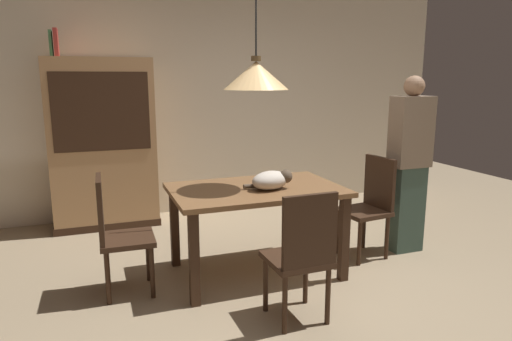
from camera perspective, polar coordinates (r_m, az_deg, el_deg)
The scene contains 12 objects.
ground at distance 3.62m, azimuth 5.01°, elevation -15.56°, with size 10.00×10.00×0.00m, color #998466.
back_wall at distance 5.73m, azimuth -6.21°, elevation 9.55°, with size 6.40×0.10×2.90m, color beige.
dining_table at distance 3.81m, azimuth 0.00°, elevation -3.61°, with size 1.40×0.90×0.75m.
chair_left_side at distance 3.64m, azimuth -17.06°, elevation -7.14°, with size 0.41×0.41×0.93m.
chair_right_side at distance 4.36m, azimuth 14.04°, elevation -3.87°, with size 0.44×0.44×0.93m.
chair_near_front at distance 3.09m, azimuth 5.76°, elevation -10.08°, with size 0.41×0.41×0.93m.
cat_sleeping at distance 3.72m, azimuth 1.97°, elevation -1.18°, with size 0.41×0.32×0.16m.
pendant_lamp at distance 3.68m, azimuth 0.00°, elevation 11.82°, with size 0.52×0.52×1.30m.
hutch_bookcase at distance 5.28m, azimuth -18.51°, elevation 2.73°, with size 1.12×0.45×1.85m.
book_green_slim at distance 5.24m, azimuth -24.21°, elevation 14.24°, with size 0.03×0.20×0.26m, color #427A4C.
book_red_tall at distance 5.24m, azimuth -23.67°, elevation 14.40°, with size 0.04×0.22×0.28m, color #B73833.
person_standing at distance 4.52m, azimuth 18.53°, elevation 0.67°, with size 0.36×0.22×1.66m.
Camera 1 is at (-1.39, -2.90, 1.65)m, focal length 32.05 mm.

